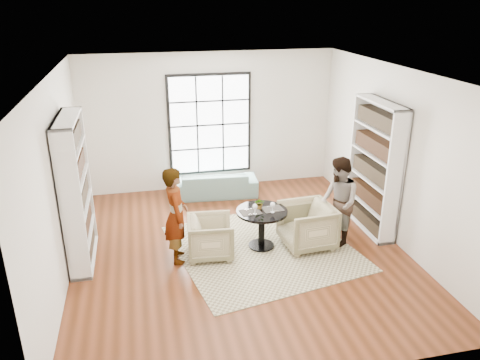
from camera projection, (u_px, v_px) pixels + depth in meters
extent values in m
plane|color=brown|center=(239.00, 250.00, 8.03)|extent=(6.00, 6.00, 0.00)
plane|color=silver|center=(210.00, 122.00, 10.20)|extent=(5.50, 0.00, 5.50)
plane|color=silver|center=(58.00, 182.00, 6.92)|extent=(0.00, 6.00, 6.00)
plane|color=silver|center=(395.00, 156.00, 8.03)|extent=(0.00, 6.00, 6.00)
plane|color=silver|center=(303.00, 267.00, 4.75)|extent=(5.50, 0.00, 5.50)
plane|color=white|center=(239.00, 73.00, 6.92)|extent=(6.00, 6.00, 0.00)
cube|color=black|center=(210.00, 124.00, 10.20)|extent=(1.82, 0.06, 2.22)
cube|color=white|center=(210.00, 125.00, 10.16)|extent=(1.70, 0.02, 2.10)
cube|color=#B6AF89|center=(263.00, 248.00, 8.09)|extent=(3.32, 3.32, 0.01)
cylinder|color=black|center=(261.00, 246.00, 8.13)|extent=(0.44, 0.44, 0.04)
cylinder|color=black|center=(262.00, 229.00, 8.01)|extent=(0.11, 0.11, 0.62)
cylinder|color=black|center=(262.00, 212.00, 7.89)|extent=(0.87, 0.87, 0.04)
imported|color=gray|center=(214.00, 184.00, 10.15)|extent=(1.88, 0.86, 0.53)
imported|color=tan|center=(211.00, 237.00, 7.75)|extent=(0.81, 0.79, 0.68)
imported|color=tan|center=(307.00, 226.00, 8.03)|extent=(0.91, 0.89, 0.78)
imported|color=gray|center=(176.00, 215.00, 7.46)|extent=(0.39, 0.59, 1.61)
imported|color=gray|center=(338.00, 202.00, 7.99)|extent=(0.65, 0.81, 1.57)
cube|color=#282523|center=(251.00, 212.00, 7.81)|extent=(0.36, 0.29, 0.01)
cube|color=#282523|center=(273.00, 209.00, 7.93)|extent=(0.36, 0.29, 0.01)
cylinder|color=silver|center=(255.00, 214.00, 7.74)|extent=(0.07, 0.07, 0.01)
cylinder|color=silver|center=(255.00, 211.00, 7.72)|extent=(0.01, 0.01, 0.10)
sphere|color=maroon|center=(255.00, 207.00, 7.69)|extent=(0.08, 0.08, 0.08)
ellipsoid|color=white|center=(255.00, 207.00, 7.69)|extent=(0.08, 0.08, 0.09)
cylinder|color=silver|center=(272.00, 212.00, 7.81)|extent=(0.07, 0.07, 0.01)
cylinder|color=silver|center=(272.00, 209.00, 7.79)|extent=(0.01, 0.01, 0.11)
sphere|color=maroon|center=(273.00, 205.00, 7.76)|extent=(0.08, 0.08, 0.08)
ellipsoid|color=white|center=(273.00, 205.00, 7.76)|extent=(0.09, 0.09, 0.09)
imported|color=gray|center=(260.00, 204.00, 7.91)|extent=(0.21, 0.20, 0.19)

